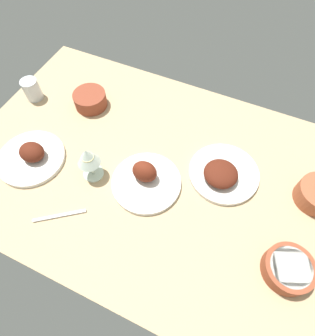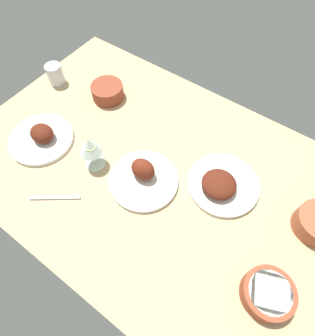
% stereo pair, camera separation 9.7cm
% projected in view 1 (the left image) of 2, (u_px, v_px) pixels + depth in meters
% --- Properties ---
extents(dining_table, '(1.40, 0.90, 0.04)m').
position_uv_depth(dining_table, '(158.00, 174.00, 1.00)').
color(dining_table, tan).
rests_on(dining_table, ground).
extents(plate_center_main, '(0.24, 0.24, 0.07)m').
position_uv_depth(plate_center_main, '(31.00, 156.00, 0.99)').
color(plate_center_main, silver).
rests_on(plate_center_main, dining_table).
extents(plate_near_viewer, '(0.24, 0.24, 0.07)m').
position_uv_depth(plate_near_viewer, '(222.00, 173.00, 0.95)').
color(plate_near_viewer, silver).
rests_on(plate_near_viewer, dining_table).
extents(plate_far_side, '(0.23, 0.23, 0.09)m').
position_uv_depth(plate_far_side, '(146.00, 179.00, 0.94)').
color(plate_far_side, silver).
rests_on(plate_far_side, dining_table).
extents(bowl_cream, '(0.14, 0.14, 0.05)m').
position_uv_depth(bowl_cream, '(288.00, 269.00, 0.79)').
color(bowl_cream, brown).
rests_on(bowl_cream, dining_table).
extents(bowl_soup, '(0.13, 0.13, 0.06)m').
position_uv_depth(bowl_soup, '(90.00, 99.00, 1.12)').
color(bowl_soup, brown).
rests_on(bowl_soup, dining_table).
extents(wine_glass, '(0.08, 0.08, 0.14)m').
position_uv_depth(wine_glass, '(88.00, 158.00, 0.89)').
color(wine_glass, silver).
rests_on(wine_glass, dining_table).
extents(water_tumbler, '(0.07, 0.07, 0.09)m').
position_uv_depth(water_tumbler, '(32.00, 89.00, 1.13)').
color(water_tumbler, silver).
rests_on(water_tumbler, dining_table).
extents(fork_loose, '(0.14, 0.11, 0.01)m').
position_uv_depth(fork_loose, '(60.00, 216.00, 0.89)').
color(fork_loose, silver).
rests_on(fork_loose, dining_table).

